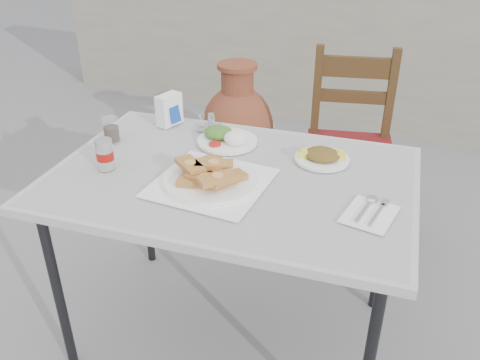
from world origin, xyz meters
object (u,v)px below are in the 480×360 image
at_px(soda_can, 105,154).
at_px(cola_glass, 111,130).
at_px(salad_chopped_plate, 322,156).
at_px(napkin_holder, 169,110).
at_px(pide_plate, 211,174).
at_px(condiment_caddy, 209,124).
at_px(chair, 349,146).
at_px(terracotta_urn, 237,131).
at_px(cafe_table, 232,187).
at_px(salad_rice_plate, 227,137).

bearing_deg(soda_can, cola_glass, 122.34).
bearing_deg(salad_chopped_plate, napkin_holder, 175.43).
distance_m(pide_plate, condiment_caddy, 0.49).
xyz_separation_m(soda_can, chair, (0.68, 1.18, -0.35)).
relative_size(cola_glass, terracotta_urn, 0.12).
relative_size(soda_can, napkin_holder, 0.84).
distance_m(cola_glass, chair, 1.31).
height_order(soda_can, terracotta_urn, soda_can).
relative_size(cafe_table, cola_glass, 14.46).
relative_size(cafe_table, salad_rice_plate, 5.74).
xyz_separation_m(napkin_holder, condiment_caddy, (0.19, 0.03, -0.05)).
bearing_deg(salad_rice_plate, soda_can, -128.53).
xyz_separation_m(cafe_table, condiment_caddy, (-0.27, 0.34, 0.08)).
height_order(cafe_table, terracotta_urn, terracotta_urn).
xyz_separation_m(cola_glass, terracotta_urn, (0.03, 1.20, -0.48)).
xyz_separation_m(cafe_table, chair, (0.23, 1.02, -0.23)).
height_order(salad_rice_plate, salad_chopped_plate, salad_rice_plate).
height_order(condiment_caddy, terracotta_urn, condiment_caddy).
bearing_deg(soda_can, terracotta_urn, 94.22).
height_order(salad_chopped_plate, condiment_caddy, condiment_caddy).
height_order(pide_plate, condiment_caddy, pide_plate).
xyz_separation_m(napkin_holder, terracotta_urn, (-0.10, 0.95, -0.51)).
bearing_deg(chair, pide_plate, -118.37).
bearing_deg(terracotta_urn, salad_rice_plate, -67.32).
bearing_deg(terracotta_urn, chair, -16.72).
bearing_deg(napkin_holder, pide_plate, -31.38).
relative_size(pide_plate, chair, 0.38).
relative_size(cola_glass, chair, 0.10).
bearing_deg(pide_plate, salad_rice_plate, 106.61).
bearing_deg(cafe_table, chair, 77.48).
xyz_separation_m(pide_plate, soda_can, (-0.42, -0.07, 0.02)).
distance_m(pide_plate, napkin_holder, 0.59).
distance_m(soda_can, cola_glass, 0.26).
bearing_deg(napkin_holder, condiment_caddy, 20.70).
height_order(napkin_holder, condiment_caddy, napkin_holder).
xyz_separation_m(condiment_caddy, chair, (0.50, 0.68, -0.31)).
distance_m(cafe_table, napkin_holder, 0.57).
bearing_deg(salad_chopped_plate, chair, 93.88).
relative_size(cafe_table, terracotta_urn, 1.74).
height_order(soda_can, chair, chair).
height_order(cafe_table, chair, chair).
bearing_deg(chair, napkin_holder, -149.15).
bearing_deg(cola_glass, pide_plate, -15.34).
xyz_separation_m(cafe_table, napkin_holder, (-0.46, 0.31, 0.13)).
bearing_deg(cola_glass, terracotta_urn, 88.39).
bearing_deg(soda_can, napkin_holder, 90.45).
distance_m(salad_chopped_plate, cola_glass, 0.90).
height_order(cafe_table, pide_plate, pide_plate).
distance_m(cafe_table, salad_chopped_plate, 0.38).
bearing_deg(salad_rice_plate, pide_plate, -73.39).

